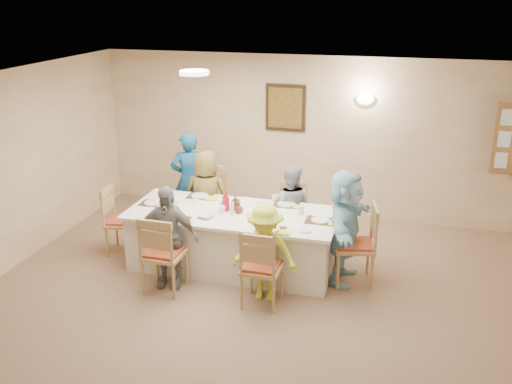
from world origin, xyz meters
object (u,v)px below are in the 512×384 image
(dining_table, at_px, (233,239))
(chair_back_right, at_px, (292,217))
(chair_back_left, at_px, (210,204))
(chair_left_end, at_px, (124,220))
(diner_back_left, at_px, (207,197))
(diner_back_right, at_px, (290,208))
(diner_right_end, at_px, (345,227))
(diner_front_left, at_px, (167,237))
(chair_front_left, at_px, (164,252))
(condiment_ketchup, at_px, (226,201))
(diner_front_right, at_px, (265,253))
(chair_front_right, at_px, (262,266))
(chair_right_end, at_px, (355,244))
(caregiver, at_px, (189,180))

(dining_table, height_order, chair_back_right, chair_back_right)
(dining_table, bearing_deg, chair_back_left, 126.87)
(chair_left_end, bearing_deg, dining_table, -98.19)
(diner_back_left, bearing_deg, diner_back_right, 176.15)
(diner_right_end, bearing_deg, diner_front_left, 112.40)
(diner_back_left, relative_size, diner_front_left, 1.04)
(chair_front_left, distance_m, condiment_ketchup, 1.05)
(dining_table, distance_m, chair_left_end, 1.55)
(diner_front_left, bearing_deg, chair_left_end, 139.73)
(diner_front_left, distance_m, diner_front_right, 1.20)
(chair_back_right, relative_size, diner_front_left, 0.69)
(diner_front_left, relative_size, diner_right_end, 0.89)
(chair_front_right, bearing_deg, chair_left_end, -19.50)
(chair_front_left, xyz_separation_m, diner_front_right, (1.20, 0.12, 0.09))
(chair_back_right, relative_size, chair_right_end, 0.88)
(diner_back_right, bearing_deg, chair_front_right, 85.44)
(chair_back_left, xyz_separation_m, diner_front_left, (0.00, -1.48, 0.12))
(chair_back_right, xyz_separation_m, condiment_ketchup, (-0.70, -0.77, 0.45))
(dining_table, height_order, chair_left_end, chair_left_end)
(chair_front_left, xyz_separation_m, diner_back_right, (1.20, 1.48, 0.12))
(dining_table, xyz_separation_m, chair_front_right, (0.60, -0.80, 0.09))
(chair_left_end, distance_m, diner_back_left, 1.18)
(dining_table, xyz_separation_m, diner_front_left, (-0.60, -0.68, 0.26))
(diner_back_right, height_order, diner_front_right, diner_back_right)
(dining_table, relative_size, diner_front_left, 2.07)
(chair_back_left, height_order, chair_right_end, chair_back_left)
(chair_back_right, height_order, chair_front_left, chair_front_left)
(chair_front_right, bearing_deg, diner_right_end, -134.79)
(chair_back_left, distance_m, diner_back_right, 1.21)
(caregiver, height_order, condiment_ketchup, caregiver)
(chair_front_left, bearing_deg, diner_front_left, -89.46)
(dining_table, relative_size, diner_back_right, 2.16)
(chair_front_right, xyz_separation_m, diner_front_right, (0.00, 0.12, 0.11))
(chair_left_end, bearing_deg, diner_front_right, -115.75)
(diner_back_left, distance_m, diner_front_right, 1.82)
(dining_table, xyz_separation_m, chair_front_left, (-0.60, -0.80, 0.11))
(dining_table, height_order, condiment_ketchup, condiment_ketchup)
(dining_table, height_order, diner_back_left, diner_back_left)
(chair_right_end, height_order, condiment_ketchup, condiment_ketchup)
(dining_table, xyz_separation_m, diner_back_right, (0.60, 0.68, 0.24))
(chair_right_end, bearing_deg, diner_front_left, -83.74)
(dining_table, bearing_deg, chair_front_left, -126.87)
(dining_table, xyz_separation_m, chair_back_left, (-0.60, 0.80, 0.14))
(chair_left_end, bearing_deg, diner_back_right, -80.64)
(chair_front_right, xyz_separation_m, diner_back_right, (-0.00, 1.48, 0.14))
(diner_back_left, bearing_deg, condiment_ketchup, 123.65)
(chair_back_right, bearing_deg, chair_front_left, -133.11)
(dining_table, relative_size, chair_left_end, 2.81)
(diner_right_end, distance_m, caregiver, 2.72)
(diner_right_end, bearing_deg, chair_left_end, 93.79)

